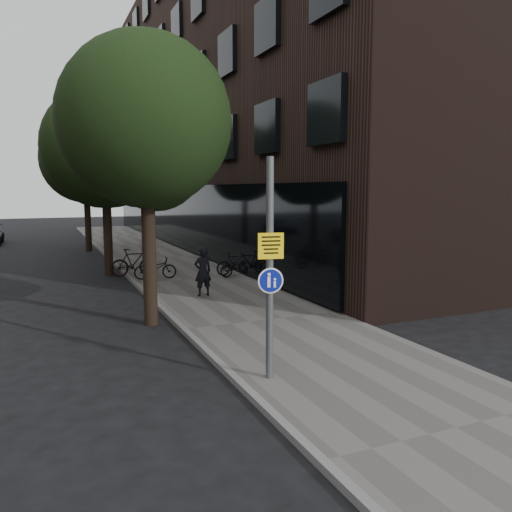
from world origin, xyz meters
TOP-DOWN VIEW (x-y plane):
  - ground at (0.00, 0.00)m, footprint 120.00×120.00m
  - sidewalk at (0.25, 10.00)m, footprint 4.50×60.00m
  - curb_edge at (-2.00, 10.00)m, footprint 0.15×60.00m
  - building_right_dark_brick at (8.50, 22.00)m, footprint 12.00×40.00m
  - street_tree_near at (-2.53, 4.64)m, footprint 4.40×4.40m
  - street_tree_mid at (-2.53, 13.14)m, footprint 5.00×5.00m
  - street_tree_far at (-2.53, 22.14)m, footprint 5.00×5.00m
  - signpost at (-1.43, -0.46)m, footprint 0.46×0.13m
  - pedestrian at (-0.38, 6.92)m, footprint 0.62×0.43m
  - parked_bike_facade_near at (2.00, 9.85)m, footprint 1.61×0.70m
  - parked_bike_facade_far at (2.00, 10.24)m, footprint 1.61×0.54m
  - parked_bike_curb_near at (-1.16, 10.62)m, footprint 1.68×0.74m
  - parked_bike_curb_far at (-1.80, 11.61)m, footprint 1.86×0.57m

SIDE VIEW (x-z plane):
  - ground at x=0.00m, z-range 0.00..0.00m
  - sidewalk at x=0.25m, z-range 0.00..0.12m
  - curb_edge at x=-2.00m, z-range 0.00..0.13m
  - parked_bike_facade_near at x=2.00m, z-range 0.12..0.94m
  - parked_bike_curb_near at x=-1.16m, z-range 0.12..0.97m
  - parked_bike_facade_far at x=2.00m, z-range 0.12..1.07m
  - parked_bike_curb_far at x=-1.80m, z-range 0.12..1.23m
  - pedestrian at x=-0.38m, z-range 0.12..1.73m
  - signpost at x=-1.43m, z-range 0.14..4.18m
  - street_tree_near at x=-2.53m, z-range 1.36..8.86m
  - street_tree_mid at x=-2.53m, z-range 1.21..9.01m
  - street_tree_far at x=-2.53m, z-range 1.21..9.01m
  - building_right_dark_brick at x=8.50m, z-range 0.00..18.00m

